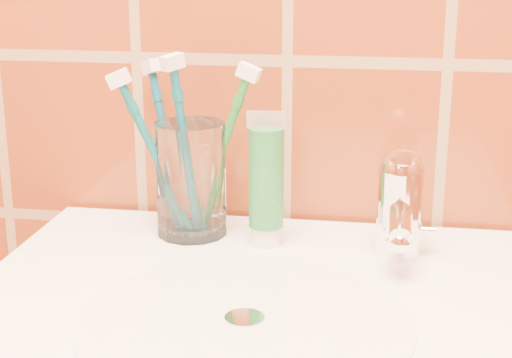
# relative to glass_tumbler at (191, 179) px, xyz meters

# --- Properties ---
(glass_tumbler) EXTENTS (0.09, 0.09, 0.13)m
(glass_tumbler) POSITION_rel_glass_tumbler_xyz_m (0.00, 0.00, 0.00)
(glass_tumbler) COLOR white
(glass_tumbler) RESTS_ON pedestal_sink
(toothpaste_tube) EXTENTS (0.04, 0.04, 0.15)m
(toothpaste_tube) POSITION_rel_glass_tumbler_xyz_m (0.09, -0.02, 0.01)
(toothpaste_tube) COLOR white
(toothpaste_tube) RESTS_ON pedestal_sink
(faucet) EXTENTS (0.05, 0.11, 0.12)m
(faucet) POSITION_rel_glass_tumbler_xyz_m (0.23, -0.03, -0.00)
(faucet) COLOR white
(faucet) RESTS_ON pedestal_sink
(toothbrush_0) EXTENTS (0.12, 0.11, 0.20)m
(toothbrush_0) POSITION_rel_glass_tumbler_xyz_m (0.03, 0.00, 0.03)
(toothbrush_0) COLOR #20782B
(toothbrush_0) RESTS_ON glass_tumbler
(toothbrush_1) EXTENTS (0.08, 0.09, 0.22)m
(toothbrush_1) POSITION_rel_glass_tumbler_xyz_m (-0.00, -0.02, 0.04)
(toothbrush_1) COLOR #0C5969
(toothbrush_1) RESTS_ON glass_tumbler
(toothbrush_2) EXTENTS (0.15, 0.15, 0.21)m
(toothbrush_2) POSITION_rel_glass_tumbler_xyz_m (-0.03, 0.02, 0.03)
(toothbrush_2) COLOR navy
(toothbrush_2) RESTS_ON glass_tumbler
(toothbrush_3) EXTENTS (0.13, 0.12, 0.20)m
(toothbrush_3) POSITION_rel_glass_tumbler_xyz_m (-0.03, -0.02, 0.03)
(toothbrush_3) COLOR #0B5661
(toothbrush_3) RESTS_ON glass_tumbler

